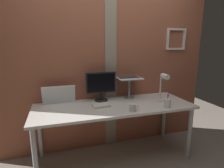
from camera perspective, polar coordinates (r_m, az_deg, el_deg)
ground_plane at (r=2.59m, az=1.32°, el=-22.44°), size 6.00×6.00×0.00m
brick_wall_back at (r=2.58m, az=-1.82°, el=7.73°), size 3.05×0.16×2.53m
desk at (r=2.32m, az=0.73°, el=-8.19°), size 1.97×0.71×0.73m
monitor at (r=2.42m, az=-3.44°, el=-0.09°), size 0.40×0.18×0.39m
laptop_stand at (r=2.55m, az=5.36°, el=-0.35°), size 0.28×0.22×0.28m
laptop at (r=2.59m, az=4.83°, el=3.07°), size 0.33×0.33×0.20m
whiteboard_panel at (r=2.42m, az=-16.22°, el=-3.26°), size 0.41×0.08×0.24m
desk_lamp at (r=2.45m, az=15.56°, el=-0.11°), size 0.12×0.20×0.38m
pen_cup at (r=2.31m, az=16.87°, el=-5.67°), size 0.08×0.08×0.18m
coffee_mug at (r=2.10m, az=6.46°, el=-7.26°), size 0.11×0.08×0.09m
paper_clutter_stack at (r=2.25m, az=-3.38°, el=-6.68°), size 0.21×0.16×0.03m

